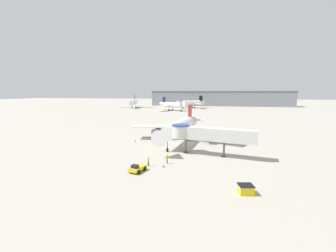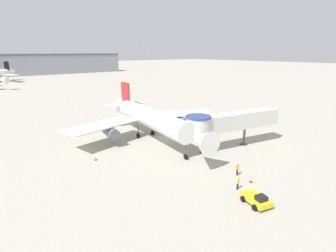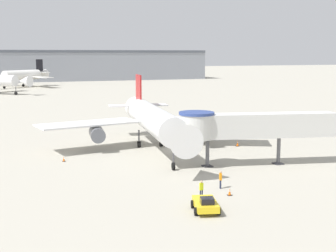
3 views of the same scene
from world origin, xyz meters
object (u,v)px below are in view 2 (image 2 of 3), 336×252
(traffic_cone_port_wing, at_px, (96,158))
(ground_crew_wing_walker, at_px, (237,168))
(jet_bridge, at_px, (228,122))
(pushback_tug_yellow, at_px, (256,199))
(traffic_cone_starboard_wing, at_px, (201,128))
(main_airplane, at_px, (150,118))
(ground_crew_marshaller, at_px, (238,182))
(traffic_cone_apron_front, at_px, (251,180))

(traffic_cone_port_wing, height_order, ground_crew_wing_walker, ground_crew_wing_walker)
(jet_bridge, relative_size, pushback_tug_yellow, 4.94)
(pushback_tug_yellow, xyz_separation_m, traffic_cone_starboard_wing, (16.12, 23.98, -0.26))
(traffic_cone_port_wing, bearing_deg, ground_crew_wing_walker, -53.21)
(main_airplane, xyz_separation_m, pushback_tug_yellow, (-3.94, -25.77, -3.50))
(main_airplane, relative_size, jet_bridge, 1.70)
(main_airplane, distance_m, pushback_tug_yellow, 26.31)
(jet_bridge, relative_size, traffic_cone_starboard_wing, 22.87)
(jet_bridge, bearing_deg, main_airplane, 133.22)
(main_airplane, bearing_deg, ground_crew_marshaller, -90.22)
(jet_bridge, bearing_deg, pushback_tug_yellow, -118.45)
(jet_bridge, xyz_separation_m, traffic_cone_apron_front, (-7.41, -10.04, -4.48))
(jet_bridge, bearing_deg, ground_crew_wing_walker, -121.04)
(jet_bridge, xyz_separation_m, ground_crew_marshaller, (-10.34, -10.10, -3.80))
(main_airplane, relative_size, traffic_cone_starboard_wing, 38.95)
(traffic_cone_starboard_wing, relative_size, ground_crew_marshaller, 0.47)
(traffic_cone_port_wing, height_order, traffic_cone_starboard_wing, traffic_cone_starboard_wing)
(pushback_tug_yellow, relative_size, ground_crew_wing_walker, 2.14)
(traffic_cone_port_wing, distance_m, ground_crew_marshaller, 21.83)
(traffic_cone_port_wing, distance_m, ground_crew_wing_walker, 21.43)
(main_airplane, distance_m, ground_crew_wing_walker, 20.33)
(pushback_tug_yellow, xyz_separation_m, traffic_cone_apron_front, (4.02, 3.35, -0.34))
(ground_crew_wing_walker, bearing_deg, ground_crew_marshaller, -41.77)
(jet_bridge, distance_m, ground_crew_marshaller, 14.95)
(ground_crew_marshaller, distance_m, ground_crew_wing_walker, 3.95)
(pushback_tug_yellow, height_order, traffic_cone_port_wing, pushback_tug_yellow)
(traffic_cone_apron_front, bearing_deg, traffic_cone_starboard_wing, 59.62)
(pushback_tug_yellow, bearing_deg, traffic_cone_port_wing, 125.58)
(jet_bridge, distance_m, traffic_cone_apron_front, 13.26)
(main_airplane, distance_m, traffic_cone_port_wing, 13.44)
(ground_crew_wing_walker, bearing_deg, traffic_cone_port_wing, -132.34)
(pushback_tug_yellow, height_order, traffic_cone_starboard_wing, pushback_tug_yellow)
(jet_bridge, distance_m, pushback_tug_yellow, 18.09)
(traffic_cone_port_wing, xyz_separation_m, traffic_cone_starboard_wing, (24.71, 1.14, 0.09))
(main_airplane, bearing_deg, ground_crew_wing_walker, -82.17)
(pushback_tug_yellow, distance_m, traffic_cone_port_wing, 24.41)
(jet_bridge, distance_m, traffic_cone_port_wing, 22.60)
(jet_bridge, height_order, pushback_tug_yellow, jet_bridge)
(traffic_cone_port_wing, distance_m, traffic_cone_apron_front, 23.22)
(ground_crew_marshaller, bearing_deg, traffic_cone_port_wing, 118.63)
(traffic_cone_apron_front, xyz_separation_m, ground_crew_marshaller, (-2.93, -0.06, 0.68))
(main_airplane, bearing_deg, pushback_tug_yellow, -91.69)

